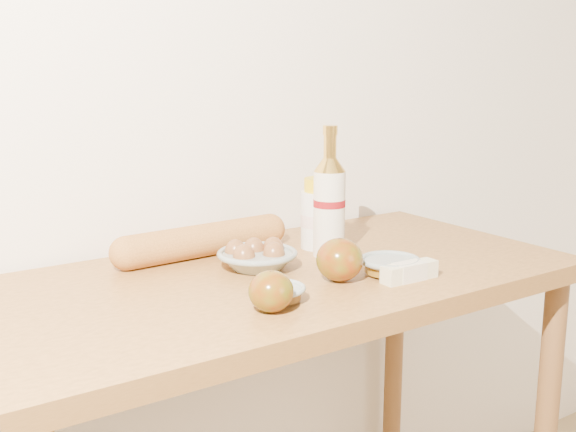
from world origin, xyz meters
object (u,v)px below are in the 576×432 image
at_px(cream_bottle, 319,216).
at_px(egg_bowl, 257,257).
at_px(table, 280,331).
at_px(bourbon_bottle, 329,204).
at_px(baguette, 203,240).

distance_m(cream_bottle, egg_bowl, 0.22).
bearing_deg(table, bourbon_bottle, 16.07).
relative_size(table, bourbon_bottle, 4.29).
bearing_deg(cream_bottle, baguette, 169.25).
relative_size(table, egg_bowl, 5.81).
relative_size(bourbon_bottle, egg_bowl, 1.35).
height_order(table, baguette, baguette).
distance_m(table, cream_bottle, 0.29).
height_order(cream_bottle, egg_bowl, cream_bottle).
relative_size(table, baguette, 2.84).
bearing_deg(table, baguette, 109.86).
bearing_deg(egg_bowl, bourbon_bottle, -1.43).
xyz_separation_m(table, cream_bottle, (0.18, 0.11, 0.20)).
distance_m(cream_bottle, baguette, 0.26).
distance_m(table, bourbon_bottle, 0.29).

